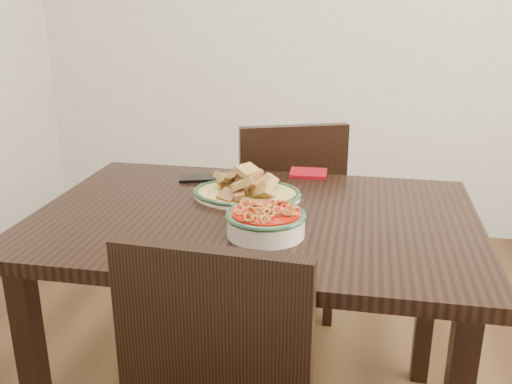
% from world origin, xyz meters
% --- Properties ---
extents(wall_back, '(3.50, 0.10, 2.60)m').
position_xyz_m(wall_back, '(0.00, 1.75, 1.30)').
color(wall_back, silver).
rests_on(wall_back, ground).
extents(dining_table, '(1.28, 0.85, 0.75)m').
position_xyz_m(dining_table, '(-0.11, -0.01, 0.66)').
color(dining_table, black).
rests_on(dining_table, ground).
extents(chair_far, '(0.54, 0.54, 0.89)m').
position_xyz_m(chair_far, '(-0.11, 0.66, 0.50)').
color(chair_far, black).
rests_on(chair_far, ground).
extents(fish_plate, '(0.34, 0.26, 0.11)m').
position_xyz_m(fish_plate, '(-0.16, 0.12, 0.79)').
color(fish_plate, white).
rests_on(fish_plate, dining_table).
extents(noodle_bowl, '(0.22, 0.22, 0.08)m').
position_xyz_m(noodle_bowl, '(-0.05, -0.16, 0.79)').
color(noodle_bowl, beige).
rests_on(noodle_bowl, dining_table).
extents(smartphone, '(0.15, 0.11, 0.01)m').
position_xyz_m(smartphone, '(-0.36, 0.27, 0.76)').
color(smartphone, black).
rests_on(smartphone, dining_table).
extents(napkin, '(0.13, 0.11, 0.01)m').
position_xyz_m(napkin, '(0.00, 0.39, 0.76)').
color(napkin, maroon).
rests_on(napkin, dining_table).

